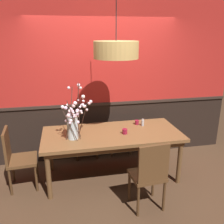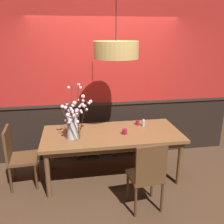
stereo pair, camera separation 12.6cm
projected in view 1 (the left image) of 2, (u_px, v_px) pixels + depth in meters
The scene contains 12 objects.
ground_plane at pixel (112, 176), 4.03m from camera, with size 24.00×24.00×0.00m, color #4C3321.
back_wall at pixel (103, 80), 4.31m from camera, with size 4.78×0.14×2.91m.
dining_table at pixel (112, 137), 3.81m from camera, with size 2.13×0.96×0.77m.
chair_far_side_left at pixel (86, 129), 4.61m from camera, with size 0.45×0.45×0.90m.
chair_near_side_right at pixel (150, 173), 3.10m from camera, with size 0.45×0.42×0.98m.
chair_head_west_end at pixel (16, 156), 3.58m from camera, with size 0.45×0.46×0.94m.
chair_far_side_right at pixel (119, 126), 4.77m from camera, with size 0.44×0.45×0.90m.
vase_with_blossoms at pixel (73, 123), 3.51m from camera, with size 0.46×0.40×0.82m.
candle_holder_nearer_center at pixel (137, 122), 4.11m from camera, with size 0.07×0.07×0.08m.
candle_holder_nearer_edge at pixel (125, 131), 3.73m from camera, with size 0.08×0.08×0.08m.
condiment_bottle at pixel (143, 123), 4.05m from camera, with size 0.04×0.04×0.12m.
pendant_lamp at pixel (116, 50), 3.35m from camera, with size 0.62×0.62×1.01m.
Camera 1 is at (-0.70, -3.43, 2.24)m, focal length 39.18 mm.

